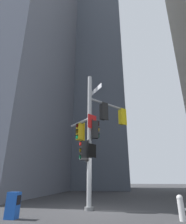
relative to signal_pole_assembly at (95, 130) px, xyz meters
name	(u,v)px	position (x,y,z in m)	size (l,w,h in m)	color
ground	(89,211)	(-0.23, -0.43, -4.16)	(120.00, 120.00, 0.00)	#38383A
building_tower_left	(14,9)	(-14.46, 9.03, 22.85)	(17.26, 17.26, 54.02)	slate
building_mid_block	(91,67)	(-4.06, 21.67, 19.12)	(12.51, 12.51, 46.57)	#4C5460
signal_pole_assembly	(95,130)	(0.00, 0.00, 0.00)	(3.69, 2.82, 7.51)	#9EA0A3
fire_hydrant	(181,207)	(3.62, -2.30, -3.69)	(0.33, 0.23, 0.89)	silver
newspaper_box	(13,205)	(-2.79, -2.99, -3.68)	(0.45, 0.36, 0.97)	#194CB2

